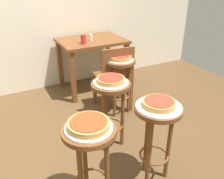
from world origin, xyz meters
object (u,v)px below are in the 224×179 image
at_px(pizza_rear, 120,57).
at_px(serving_plate_middle, 159,106).
at_px(dining_table, 92,49).
at_px(stool_foreground, 90,151).
at_px(pizza_middle, 159,103).
at_px(pizza_leftside, 111,80).
at_px(stool_rear, 120,75).
at_px(serving_plate_leftside, 111,82).
at_px(cup_near_edge, 83,39).
at_px(serving_plate_foreground, 89,128).
at_px(condiment_shaker, 91,37).
at_px(wooden_chair, 114,76).
at_px(stool_middle, 157,128).
at_px(serving_plate_rear, 120,59).
at_px(pizza_foreground, 89,124).
at_px(stool_leftside, 111,101).

bearing_deg(pizza_rear, serving_plate_middle, -104.13).
bearing_deg(dining_table, stool_foreground, -114.01).
height_order(serving_plate_middle, pizza_middle, pizza_middle).
relative_size(pizza_leftside, stool_rear, 0.37).
relative_size(serving_plate_leftside, cup_near_edge, 2.57).
bearing_deg(serving_plate_middle, pizza_middle, 0.00).
bearing_deg(serving_plate_foreground, condiment_shaker, 66.15).
height_order(stool_foreground, pizza_leftside, pizza_leftside).
distance_m(serving_plate_leftside, stool_rear, 0.67).
relative_size(pizza_middle, serving_plate_leftside, 0.77).
height_order(condiment_shaker, wooden_chair, wooden_chair).
height_order(serving_plate_leftside, pizza_rear, pizza_rear).
bearing_deg(stool_foreground, wooden_chair, 54.92).
height_order(stool_middle, serving_plate_rear, serving_plate_rear).
xyz_separation_m(serving_plate_foreground, pizza_leftside, (0.45, 0.56, 0.03)).
bearing_deg(wooden_chair, pizza_rear, -76.57).
relative_size(pizza_foreground, pizza_rear, 1.03).
relative_size(serving_plate_middle, dining_table, 0.38).
distance_m(pizza_middle, stool_rear, 1.12).
height_order(serving_plate_foreground, pizza_rear, pizza_rear).
xyz_separation_m(serving_plate_foreground, dining_table, (0.83, 1.87, -0.08)).
relative_size(pizza_rear, wooden_chair, 0.32).
xyz_separation_m(stool_foreground, serving_plate_leftside, (0.45, 0.56, 0.19)).
distance_m(pizza_middle, serving_plate_rear, 1.10).
bearing_deg(stool_middle, dining_table, 82.03).
distance_m(stool_rear, wooden_chair, 0.10).
bearing_deg(serving_plate_leftside, serving_plate_rear, 53.09).
bearing_deg(pizza_foreground, stool_foreground, 0.00).
xyz_separation_m(pizza_middle, serving_plate_leftside, (-0.12, 0.55, -0.03)).
bearing_deg(pizza_leftside, stool_leftside, 0.00).
xyz_separation_m(serving_plate_middle, pizza_rear, (0.27, 1.07, 0.03)).
bearing_deg(cup_near_edge, pizza_middle, -92.63).
bearing_deg(condiment_shaker, stool_foreground, -113.85).
xyz_separation_m(serving_plate_rear, cup_near_edge, (-0.19, 0.63, 0.11)).
bearing_deg(stool_leftside, serving_plate_rear, 53.09).
distance_m(serving_plate_middle, pizza_leftside, 0.57).
bearing_deg(serving_plate_rear, pizza_middle, -104.13).
xyz_separation_m(pizza_leftside, dining_table, (0.38, 1.31, -0.11)).
distance_m(serving_plate_middle, stool_rear, 1.12).
bearing_deg(dining_table, pizza_foreground, -114.01).
xyz_separation_m(pizza_leftside, pizza_rear, (0.39, 0.51, 0.00)).
bearing_deg(serving_plate_foreground, wooden_chair, 54.92).
distance_m(dining_table, wooden_chair, 0.72).
bearing_deg(cup_near_edge, stool_foreground, -110.84).
distance_m(serving_plate_rear, cup_near_edge, 0.67).
relative_size(pizza_leftside, wooden_chair, 0.30).
bearing_deg(stool_foreground, stool_leftside, 50.93).
height_order(serving_plate_leftside, wooden_chair, wooden_chair).
relative_size(serving_plate_foreground, pizza_middle, 1.27).
height_order(stool_foreground, serving_plate_middle, serving_plate_middle).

